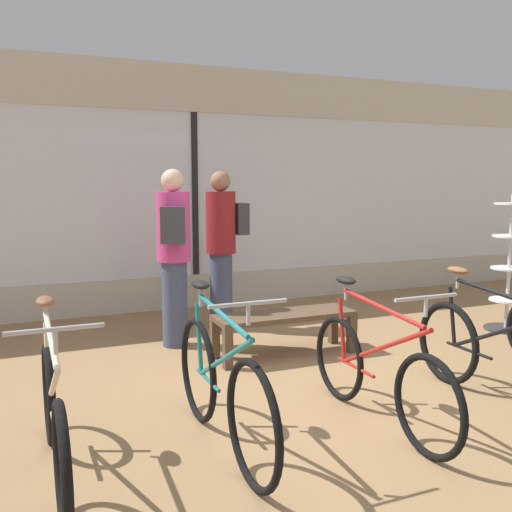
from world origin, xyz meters
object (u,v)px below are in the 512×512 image
Objects in this scene: bicycle_right at (496,356)px; bicycle_left at (221,387)px; accessory_rack at (509,275)px; bicycle_far_left at (54,418)px; customer_near_rack at (222,244)px; customer_by_window at (174,252)px; display_bench at (284,320)px; bicycle_center at (377,372)px.

bicycle_left is at bearing 176.50° from bicycle_right.
accessory_rack is at bearing 20.42° from bicycle_left.
bicycle_far_left is 3.55m from customer_near_rack.
bicycle_far_left is 0.93× the size of customer_by_window.
display_bench is (-0.93, 1.76, -0.03)m from bicycle_right.
bicycle_far_left is 1.00× the size of bicycle_center.
bicycle_far_left is 1.10× the size of accessory_rack.
bicycle_far_left is 2.76m from display_bench.
accessory_rack is (4.01, 1.49, 0.24)m from bicycle_left.
accessory_rack is 2.80m from display_bench.
bicycle_center is 1.10× the size of accessory_rack.
customer_near_rack is at bearing 110.78° from bicycle_right.
customer_by_window is at bearing 166.89° from accessory_rack.
accessory_rack is (1.85, 1.63, 0.26)m from bicycle_right.
bicycle_left is at bearing 176.48° from bicycle_center.
customer_near_rack reaches higher than bicycle_left.
bicycle_right is (1.03, -0.06, 0.01)m from bicycle_center.
accessory_rack reaches higher than bicycle_right.
bicycle_right is at bearing -3.50° from bicycle_left.
bicycle_center is 3.29m from accessory_rack.
bicycle_left is 0.96× the size of customer_near_rack.
bicycle_far_left is 3.17m from bicycle_right.
bicycle_far_left is 2.77m from customer_by_window.
accessory_rack is (5.01, 1.49, 0.27)m from bicycle_far_left.
bicycle_left is 3.08m from customer_near_rack.
customer_by_window reaches higher than bicycle_left.
bicycle_left is 2.45m from customer_by_window.
accessory_rack reaches higher than bicycle_center.
bicycle_center is 1.22× the size of display_bench.
bicycle_right is (2.17, -0.13, -0.02)m from bicycle_left.
customer_by_window is (-0.70, -0.50, 0.01)m from customer_near_rack.
customer_by_window reaches higher than display_bench.
bicycle_left is 0.99× the size of bicycle_right.
bicycle_far_left is 1.22× the size of display_bench.
bicycle_left is 1.25× the size of display_bench.
display_bench is (-2.78, 0.13, -0.29)m from accessory_rack.
bicycle_far_left reaches higher than bicycle_center.
customer_near_rack reaches higher than bicycle_center.
accessory_rack reaches higher than bicycle_left.
bicycle_center is at bearing 176.51° from bicycle_right.
accessory_rack is at bearing -13.11° from customer_by_window.
bicycle_right is 2.48m from accessory_rack.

